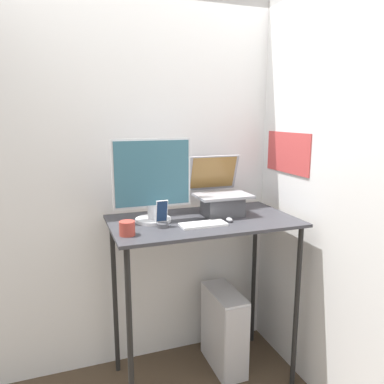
% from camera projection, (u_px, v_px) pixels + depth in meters
% --- Properties ---
extents(wall_back, '(6.00, 0.05, 2.60)m').
position_uv_depth(wall_back, '(183.00, 181.00, 2.68)').
color(wall_back, silver).
rests_on(wall_back, ground_plane).
extents(wall_side_right, '(0.06, 6.00, 2.60)m').
position_uv_depth(wall_side_right, '(327.00, 194.00, 2.22)').
color(wall_side_right, silver).
rests_on(wall_side_right, ground_plane).
extents(desk, '(1.15, 0.64, 1.12)m').
position_uv_depth(desk, '(203.00, 241.00, 2.36)').
color(desk, '#333338').
rests_on(desk, ground_plane).
extents(laptop, '(0.35, 0.33, 0.38)m').
position_uv_depth(laptop, '(221.00, 199.00, 2.44)').
color(laptop, '#4C4C51').
rests_on(laptop, desk).
extents(monitor, '(0.48, 0.22, 0.50)m').
position_uv_depth(monitor, '(153.00, 184.00, 2.25)').
color(monitor, silver).
rests_on(monitor, desk).
extents(keyboard, '(0.27, 0.11, 0.02)m').
position_uv_depth(keyboard, '(203.00, 224.00, 2.20)').
color(keyboard, white).
rests_on(keyboard, desk).
extents(mouse, '(0.04, 0.06, 0.03)m').
position_uv_depth(mouse, '(229.00, 220.00, 2.28)').
color(mouse, '#99999E').
rests_on(mouse, desk).
extents(cell_phone, '(0.07, 0.07, 0.16)m').
position_uv_depth(cell_phone, '(162.00, 219.00, 2.16)').
color(cell_phone, '#4C4C51').
rests_on(cell_phone, desk).
extents(computer_tower, '(0.19, 0.42, 0.57)m').
position_uv_depth(computer_tower, '(224.00, 329.00, 2.63)').
color(computer_tower, silver).
rests_on(computer_tower, ground_plane).
extents(mug, '(0.09, 0.09, 0.08)m').
position_uv_depth(mug, '(127.00, 228.00, 2.02)').
color(mug, '#9E382D').
rests_on(mug, desk).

